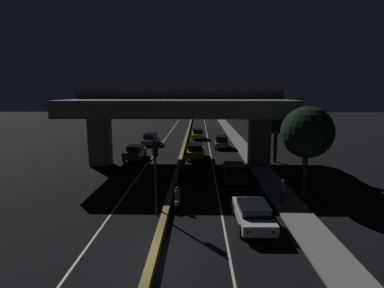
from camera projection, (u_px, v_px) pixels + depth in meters
The scene contains 21 objects.
ground_plane at pixel (154, 260), 13.30m from camera, with size 200.00×200.00×0.00m, color black.
lane_line_left_inner at pixel (165, 139), 47.85m from camera, with size 0.12×126.00×0.00m, color beige.
lane_line_right_inner at pixel (208, 139), 47.70m from camera, with size 0.12×126.00×0.00m, color beige.
median_divider at pixel (187, 138), 47.74m from camera, with size 0.38×126.00×0.43m, color olive.
sidewalk_right at pixel (242, 146), 40.68m from camera, with size 2.03×126.00×0.15m, color gray.
elevated_overpass at pixel (179, 109), 29.47m from camera, with size 20.33×11.53×7.60m.
traffic_light_left_of_median at pixel (155, 163), 17.73m from camera, with size 0.30×0.49×4.76m.
street_lamp at pixel (250, 120), 32.50m from camera, with size 2.13×0.32×7.33m.
car_white_lead at pixel (253, 213), 16.69m from camera, with size 1.99×4.44×1.33m.
car_dark_green_second at pixel (234, 172), 25.11m from camera, with size 2.09×4.76×1.48m.
car_taxi_yellow_third at pixel (196, 151), 33.62m from camera, with size 2.02×4.21×1.64m.
car_grey_fourth at pixel (221, 142), 39.86m from camera, with size 1.86×3.97×1.62m.
car_taxi_yellow_fifth at pixel (198, 134), 47.58m from camera, with size 2.04×4.05×1.56m.
car_grey_lead_oncoming at pixel (135, 152), 33.23m from camera, with size 1.99×4.37×1.52m.
car_grey_second_oncoming at pixel (151, 139), 42.43m from camera, with size 2.09×4.47×1.61m.
motorcycle_white_filtering_near at pixel (177, 200), 19.04m from camera, with size 0.34×1.85×1.46m.
motorcycle_blue_filtering_mid at pixel (183, 168), 27.03m from camera, with size 0.34×1.83×1.50m.
motorcycle_black_filtering_far at pixel (188, 150), 35.29m from camera, with size 0.34×1.83×1.42m.
pedestrian_on_sidewalk at pixel (282, 191), 19.56m from camera, with size 0.34×0.34×1.62m.
roadside_tree_kerbside_near at pixel (307, 133), 20.50m from camera, with size 3.56×3.56×6.45m.
roadside_tree_kerbside_mid at pixel (276, 120), 31.21m from camera, with size 3.09×3.09×6.13m.
Camera 1 is at (1.99, -12.18, 7.37)m, focal length 28.00 mm.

